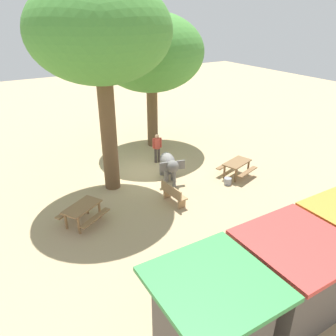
# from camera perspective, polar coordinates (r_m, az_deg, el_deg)

# --- Properties ---
(ground_plane) EXTENTS (60.00, 60.00, 0.00)m
(ground_plane) POSITION_cam_1_polar(r_m,az_deg,el_deg) (17.14, -3.37, -0.82)
(ground_plane) COLOR tan
(elephant) EXTENTS (1.28, 1.85, 1.27)m
(elephant) POSITION_cam_1_polar(r_m,az_deg,el_deg) (16.15, 0.13, 0.69)
(elephant) COLOR slate
(elephant) RESTS_ON ground_plane
(person_handler) EXTENTS (0.50, 0.32, 1.62)m
(person_handler) POSITION_cam_1_polar(r_m,az_deg,el_deg) (17.94, -1.87, 3.76)
(person_handler) COLOR #3F3833
(person_handler) RESTS_ON ground_plane
(shade_tree_main) EXTENTS (6.04, 5.53, 7.58)m
(shade_tree_main) POSITION_cam_1_polar(r_m,az_deg,el_deg) (19.42, -2.91, 19.00)
(shade_tree_main) COLOR brown
(shade_tree_main) RESTS_ON ground_plane
(shade_tree_secondary) EXTENTS (5.75, 5.27, 8.85)m
(shade_tree_secondary) POSITION_cam_1_polar(r_m,az_deg,el_deg) (14.13, -11.44, 21.56)
(shade_tree_secondary) COLOR brown
(shade_tree_secondary) RESTS_ON ground_plane
(wooden_bench) EXTENTS (0.51, 1.43, 0.88)m
(wooden_bench) POSITION_cam_1_polar(r_m,az_deg,el_deg) (14.29, 0.87, -4.37)
(wooden_bench) COLOR #9E7A51
(wooden_bench) RESTS_ON ground_plane
(picnic_table_near) EXTENTS (2.04, 2.04, 0.78)m
(picnic_table_near) POSITION_cam_1_polar(r_m,az_deg,el_deg) (13.36, -14.41, -7.01)
(picnic_table_near) COLOR olive
(picnic_table_near) RESTS_ON ground_plane
(picnic_table_far) EXTENTS (1.87, 1.85, 0.78)m
(picnic_table_far) POSITION_cam_1_polar(r_m,az_deg,el_deg) (16.89, 11.68, 0.44)
(picnic_table_far) COLOR brown
(picnic_table_far) RESTS_ON ground_plane
(market_stall_red) EXTENTS (2.50, 2.50, 2.52)m
(market_stall_red) POSITION_cam_1_polar(r_m,az_deg,el_deg) (9.71, 20.17, -18.05)
(market_stall_red) COLOR #59514C
(market_stall_red) RESTS_ON ground_plane
(market_stall_green) EXTENTS (2.50, 2.50, 2.52)m
(market_stall_green) POSITION_cam_1_polar(r_m,az_deg,el_deg) (8.33, 7.27, -25.47)
(market_stall_green) COLOR #59514C
(market_stall_green) RESTS_ON ground_plane
(feed_bucket) EXTENTS (0.36, 0.36, 0.32)m
(feed_bucket) POSITION_cam_1_polar(r_m,az_deg,el_deg) (16.20, 10.16, -2.22)
(feed_bucket) COLOR gray
(feed_bucket) RESTS_ON ground_plane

